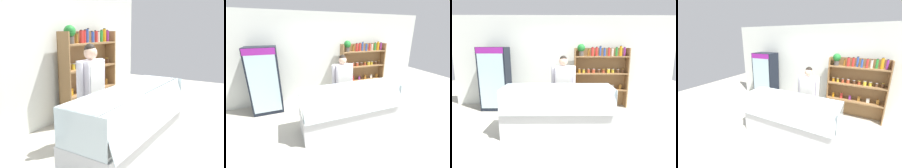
# 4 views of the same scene
# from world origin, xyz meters

# --- Properties ---
(ground_plane) EXTENTS (12.00, 12.00, 0.00)m
(ground_plane) POSITION_xyz_m (0.00, 0.00, 0.00)
(ground_plane) COLOR #B7B2A3
(back_wall) EXTENTS (6.80, 0.10, 2.70)m
(back_wall) POSITION_xyz_m (0.00, 2.00, 1.35)
(back_wall) COLOR silver
(back_wall) RESTS_ON ground
(shelving_unit) EXTENTS (1.58, 0.29, 1.88)m
(shelving_unit) POSITION_xyz_m (1.04, 1.72, 1.05)
(shelving_unit) COLOR olive
(shelving_unit) RESTS_ON ground
(deli_display_case) EXTENTS (2.25, 0.77, 1.01)m
(deli_display_case) POSITION_xyz_m (-0.16, 0.03, 0.31)
(deli_display_case) COLOR silver
(deli_display_case) RESTS_ON ground
(shop_clerk) EXTENTS (0.60, 0.25, 1.59)m
(shop_clerk) POSITION_xyz_m (-0.04, 0.81, 0.93)
(shop_clerk) COLOR #383D51
(shop_clerk) RESTS_ON ground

